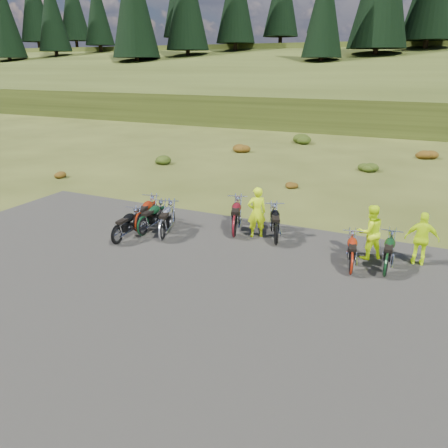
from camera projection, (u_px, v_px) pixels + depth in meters
The scene contains 29 objects.
ground at pixel (214, 261), 13.38m from camera, with size 300.00×300.00×0.00m, color #363E14.
gravel_pad at pixel (180, 290), 11.68m from camera, with size 20.00×12.00×0.04m, color black.
hill_slope at pixel (387, 112), 55.91m from camera, with size 300.00×46.00×3.00m, color #2C3511, non-canonical shape.
hill_plateau at pixel (413, 90), 106.95m from camera, with size 300.00×90.00×9.17m, color #2C3511.
conifer_9 at pixel (33, 2), 99.47m from camera, with size 7.48×7.48×19.00m.
conifer_10 at pixel (73, 4), 102.21m from camera, with size 7.04×7.04×18.00m.
conifer_11 at pixel (3, 14), 80.16m from camera, with size 6.60×6.60×17.00m.
conifer_12 at pixel (51, 12), 82.64m from camera, with size 6.16×6.16×16.00m.
conifer_13 at pixel (97, 9), 85.11m from camera, with size 5.72×5.72×15.00m.
conifer_14 at pixel (141, 7), 87.58m from camera, with size 5.28×5.28×14.00m.
conifer_21 at pixel (325, 7), 55.19m from camera, with size 5.28×5.28×14.00m.
shrub_0 at pixel (62, 174), 23.19m from camera, with size 0.77×0.77×0.45m, color #5D2A0B.
shrub_1 at pixel (162, 159), 26.52m from camera, with size 1.03×1.03×0.61m, color black.
shrub_2 at pixel (240, 147), 29.84m from camera, with size 1.30×1.30×0.77m, color #5D2A0B.
shrub_3 at pixel (303, 138), 33.17m from camera, with size 1.56×1.56×0.92m, color black.
shrub_4 at pixel (290, 183), 21.29m from camera, with size 0.77×0.77×0.45m, color #5D2A0B.
shrub_5 at pixel (367, 166), 24.62m from camera, with size 1.03×1.03×0.61m, color black.
shrub_6 at pixel (426, 153), 27.94m from camera, with size 1.30×1.30×0.77m, color #5D2A0B.
motorcycle_0 at pixel (118, 245), 14.60m from camera, with size 1.89×0.63×0.99m, color black, non-canonical shape.
motorcycle_1 at pixel (140, 233), 15.62m from camera, with size 2.08×0.69×1.09m, color maroon, non-canonical shape.
motorcycle_2 at pixel (144, 236), 15.33m from camera, with size 1.96×0.65×1.03m, color black, non-canonical shape.
motorcycle_3 at pixel (163, 241), 14.90m from camera, with size 2.10×0.70×1.10m, color #B7B7BC, non-canonical shape.
motorcycle_4 at pixel (234, 238), 15.20m from camera, with size 2.22×0.74×1.16m, color #570E15, non-canonical shape.
motorcycle_5 at pixel (276, 245), 14.55m from camera, with size 2.12×0.71×1.11m, color black, non-canonical shape.
motorcycle_6 at pixel (350, 275), 12.50m from camera, with size 1.86×0.62×0.97m, color maroon, non-canonical shape.
motorcycle_7 at pixel (384, 277), 12.37m from camera, with size 1.97×0.66×1.03m, color black, non-canonical shape.
person_middle at pixel (257, 213), 14.94m from camera, with size 0.65×0.43×1.78m, color #BADF0B.
person_right_a at pixel (370, 233), 13.28m from camera, with size 0.83×0.65×1.71m, color #BADF0B.
person_right_b at pixel (422, 240), 12.86m from camera, with size 0.95×0.40×1.63m, color #BADF0B.
Camera 1 is at (5.46, -10.89, 5.66)m, focal length 35.00 mm.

